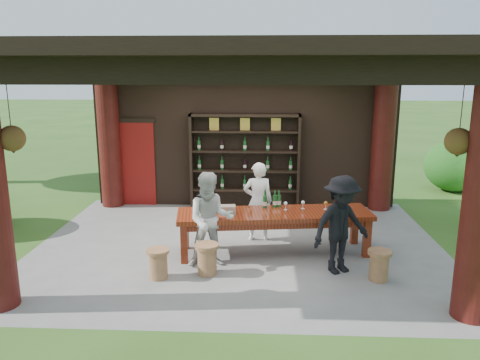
{
  "coord_description": "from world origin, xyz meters",
  "views": [
    {
      "loc": [
        0.4,
        -8.1,
        3.13
      ],
      "look_at": [
        0.0,
        0.4,
        1.15
      ],
      "focal_mm": 35.0,
      "sensor_mm": 36.0,
      "label": 1
    }
  ],
  "objects_px": {
    "guest_man": "(341,225)",
    "guest_woman": "(211,220)",
    "stool_far_left": "(158,263)",
    "host": "(258,201)",
    "stool_near_right": "(379,264)",
    "napkin_basket": "(228,210)",
    "tasting_table": "(274,218)",
    "stool_near_left": "(207,258)",
    "wine_shelf": "(245,162)"
  },
  "relations": [
    {
      "from": "guest_man",
      "to": "tasting_table",
      "type": "bearing_deg",
      "value": 114.3
    },
    {
      "from": "guest_woman",
      "to": "napkin_basket",
      "type": "bearing_deg",
      "value": 53.76
    },
    {
      "from": "tasting_table",
      "to": "stool_far_left",
      "type": "bearing_deg",
      "value": -147.88
    },
    {
      "from": "host",
      "to": "guest_woman",
      "type": "distance_m",
      "value": 1.48
    },
    {
      "from": "guest_man",
      "to": "napkin_basket",
      "type": "xyz_separation_m",
      "value": [
        -1.82,
        0.64,
        0.03
      ]
    },
    {
      "from": "stool_near_right",
      "to": "tasting_table",
      "type": "bearing_deg",
      "value": 146.52
    },
    {
      "from": "stool_near_left",
      "to": "host",
      "type": "bearing_deg",
      "value": 64.19
    },
    {
      "from": "stool_far_left",
      "to": "guest_woman",
      "type": "xyz_separation_m",
      "value": [
        0.76,
        0.53,
        0.54
      ]
    },
    {
      "from": "wine_shelf",
      "to": "napkin_basket",
      "type": "xyz_separation_m",
      "value": [
        -0.18,
        -2.88,
        -0.29
      ]
    },
    {
      "from": "stool_near_right",
      "to": "stool_near_left",
      "type": "bearing_deg",
      "value": 178.12
    },
    {
      "from": "guest_woman",
      "to": "napkin_basket",
      "type": "relative_size",
      "value": 6.05
    },
    {
      "from": "wine_shelf",
      "to": "guest_woman",
      "type": "height_order",
      "value": "wine_shelf"
    },
    {
      "from": "stool_far_left",
      "to": "host",
      "type": "bearing_deg",
      "value": 49.78
    },
    {
      "from": "host",
      "to": "stool_far_left",
      "type": "bearing_deg",
      "value": 44.56
    },
    {
      "from": "stool_near_right",
      "to": "napkin_basket",
      "type": "xyz_separation_m",
      "value": [
        -2.38,
        0.92,
        0.57
      ]
    },
    {
      "from": "tasting_table",
      "to": "stool_far_left",
      "type": "distance_m",
      "value": 2.17
    },
    {
      "from": "stool_near_right",
      "to": "stool_far_left",
      "type": "distance_m",
      "value": 3.39
    },
    {
      "from": "tasting_table",
      "to": "guest_man",
      "type": "relative_size",
      "value": 2.19
    },
    {
      "from": "host",
      "to": "guest_man",
      "type": "distance_m",
      "value": 1.94
    },
    {
      "from": "stool_near_right",
      "to": "stool_far_left",
      "type": "bearing_deg",
      "value": -178.47
    },
    {
      "from": "stool_near_right",
      "to": "guest_woman",
      "type": "bearing_deg",
      "value": 170.58
    },
    {
      "from": "host",
      "to": "napkin_basket",
      "type": "relative_size",
      "value": 5.77
    },
    {
      "from": "tasting_table",
      "to": "stool_far_left",
      "type": "height_order",
      "value": "tasting_table"
    },
    {
      "from": "stool_near_left",
      "to": "guest_woman",
      "type": "height_order",
      "value": "guest_woman"
    },
    {
      "from": "napkin_basket",
      "to": "host",
      "type": "bearing_deg",
      "value": 57.11
    },
    {
      "from": "stool_far_left",
      "to": "guest_man",
      "type": "distance_m",
      "value": 2.91
    },
    {
      "from": "stool_near_left",
      "to": "stool_far_left",
      "type": "relative_size",
      "value": 1.07
    },
    {
      "from": "tasting_table",
      "to": "guest_man",
      "type": "bearing_deg",
      "value": -36.83
    },
    {
      "from": "guest_man",
      "to": "napkin_basket",
      "type": "distance_m",
      "value": 1.93
    },
    {
      "from": "stool_near_left",
      "to": "stool_near_right",
      "type": "bearing_deg",
      "value": -1.88
    },
    {
      "from": "tasting_table",
      "to": "stool_near_right",
      "type": "height_order",
      "value": "tasting_table"
    },
    {
      "from": "wine_shelf",
      "to": "host",
      "type": "xyz_separation_m",
      "value": [
        0.33,
        -2.09,
        -0.36
      ]
    },
    {
      "from": "stool_far_left",
      "to": "host",
      "type": "xyz_separation_m",
      "value": [
        1.52,
        1.8,
        0.5
      ]
    },
    {
      "from": "stool_far_left",
      "to": "stool_near_right",
      "type": "bearing_deg",
      "value": 1.53
    },
    {
      "from": "host",
      "to": "napkin_basket",
      "type": "height_order",
      "value": "host"
    },
    {
      "from": "host",
      "to": "napkin_basket",
      "type": "bearing_deg",
      "value": 51.89
    },
    {
      "from": "wine_shelf",
      "to": "stool_near_left",
      "type": "distance_m",
      "value": 3.83
    },
    {
      "from": "wine_shelf",
      "to": "stool_near_left",
      "type": "bearing_deg",
      "value": -97.0
    },
    {
      "from": "tasting_table",
      "to": "host",
      "type": "relative_size",
      "value": 2.29
    },
    {
      "from": "stool_near_right",
      "to": "host",
      "type": "xyz_separation_m",
      "value": [
        -1.87,
        1.71,
        0.5
      ]
    },
    {
      "from": "stool_far_left",
      "to": "host",
      "type": "relative_size",
      "value": 0.31
    },
    {
      "from": "guest_man",
      "to": "guest_woman",
      "type": "bearing_deg",
      "value": 146.79
    },
    {
      "from": "wine_shelf",
      "to": "stool_near_left",
      "type": "height_order",
      "value": "wine_shelf"
    },
    {
      "from": "tasting_table",
      "to": "host",
      "type": "height_order",
      "value": "host"
    },
    {
      "from": "stool_far_left",
      "to": "napkin_basket",
      "type": "relative_size",
      "value": 1.8
    },
    {
      "from": "wine_shelf",
      "to": "guest_woman",
      "type": "distance_m",
      "value": 3.4
    },
    {
      "from": "guest_woman",
      "to": "stool_near_right",
      "type": "bearing_deg",
      "value": -18.49
    },
    {
      "from": "stool_far_left",
      "to": "guest_man",
      "type": "xyz_separation_m",
      "value": [
        2.83,
        0.37,
        0.54
      ]
    },
    {
      "from": "stool_far_left",
      "to": "stool_near_left",
      "type": "bearing_deg",
      "value": 13.57
    },
    {
      "from": "stool_far_left",
      "to": "guest_woman",
      "type": "distance_m",
      "value": 1.07
    }
  ]
}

